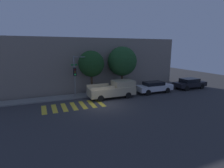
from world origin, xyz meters
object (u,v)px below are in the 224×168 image
(pickup_truck, at_px, (114,89))
(sedan_middle, at_px, (190,83))
(traffic_light_pole, at_px, (79,69))
(sedan_near_corner, at_px, (154,87))
(tree_near_corner, at_px, (91,64))
(tree_midblock, at_px, (122,61))

(pickup_truck, bearing_deg, sedan_middle, 0.00)
(traffic_light_pole, xyz_separation_m, pickup_truck, (3.62, -1.27, -2.31))
(sedan_near_corner, bearing_deg, traffic_light_pole, 172.13)
(traffic_light_pole, distance_m, pickup_truck, 4.48)
(sedan_near_corner, bearing_deg, tree_near_corner, 164.09)
(tree_near_corner, bearing_deg, traffic_light_pole, -151.86)
(traffic_light_pole, distance_m, tree_near_corner, 1.92)
(tree_near_corner, bearing_deg, sedan_middle, -9.01)
(pickup_truck, relative_size, tree_midblock, 0.92)
(traffic_light_pole, bearing_deg, sedan_middle, -4.78)
(traffic_light_pole, xyz_separation_m, sedan_near_corner, (9.17, -1.27, -2.50))
(traffic_light_pole, height_order, tree_midblock, tree_midblock)
(traffic_light_pole, xyz_separation_m, tree_midblock, (5.69, 0.88, 0.66))
(pickup_truck, distance_m, sedan_near_corner, 5.55)
(pickup_truck, distance_m, tree_near_corner, 4.04)
(sedan_near_corner, bearing_deg, sedan_middle, 0.00)
(sedan_middle, bearing_deg, traffic_light_pole, 175.22)
(sedan_middle, xyz_separation_m, tree_midblock, (-9.48, 2.15, 3.16))
(sedan_middle, distance_m, tree_near_corner, 14.02)
(traffic_light_pole, xyz_separation_m, sedan_middle, (15.17, -1.27, -2.50))
(traffic_light_pole, height_order, sedan_middle, traffic_light_pole)
(tree_near_corner, xyz_separation_m, tree_midblock, (4.05, 0.00, 0.18))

